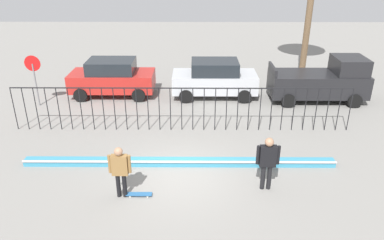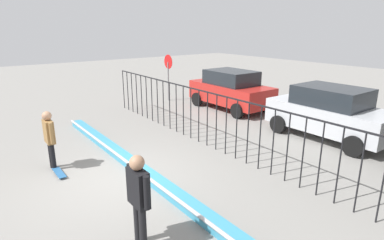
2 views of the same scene
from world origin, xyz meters
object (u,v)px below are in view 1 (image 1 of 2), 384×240
skateboard (139,194)px  stop_sign (34,74)px  pickup_truck (322,81)px  parked_car_silver (214,78)px  skateboarder (120,168)px  camera_operator (268,159)px  parked_car_red (112,77)px

skateboard → stop_sign: size_ratio=0.32×
skateboard → pickup_truck: bearing=39.0°
parked_car_silver → pickup_truck: 5.39m
skateboarder → camera_operator: 4.53m
skateboarder → camera_operator: (4.50, 0.45, 0.06)m
pickup_truck → stop_sign: stop_sign is taller
skateboarder → parked_car_red: bearing=101.0°
camera_operator → stop_sign: (-9.92, 7.01, 0.53)m
parked_car_red → pickup_truck: 10.68m
pickup_truck → stop_sign: size_ratio=1.88×
skateboarder → pickup_truck: size_ratio=0.36×
pickup_truck → skateboarder: bearing=-135.0°
parked_car_red → stop_sign: size_ratio=1.72×
skateboard → pickup_truck: (8.10, 8.19, 0.98)m
skateboard → stop_sign: (-5.94, 7.44, 1.56)m
pickup_truck → stop_sign: (-14.04, -0.76, 0.58)m
parked_car_silver → skateboard: bearing=-111.2°
skateboarder → pickup_truck: bearing=41.7°
skateboard → skateboarder: bearing=175.6°
parked_car_red → parked_car_silver: (5.30, -0.13, 0.00)m
parked_car_silver → stop_sign: stop_sign is taller
parked_car_red → stop_sign: 3.74m
camera_operator → pickup_truck: 8.79m
parked_car_silver → pickup_truck: pickup_truck is taller
parked_car_silver → pickup_truck: size_ratio=0.91×
skateboard → stop_sign: stop_sign is taller
skateboarder → parked_car_silver: (3.26, 8.78, -0.05)m
skateboarder → skateboard: (0.52, 0.02, -0.97)m
skateboard → camera_operator: size_ratio=0.44×
camera_operator → stop_sign: bearing=5.3°
skateboarder → parked_car_silver: 9.36m
skateboard → camera_operator: (3.99, 0.43, 1.03)m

